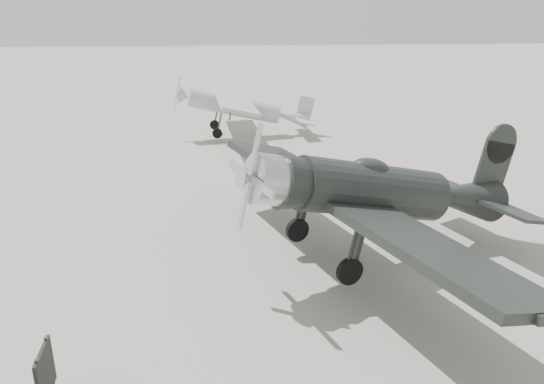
# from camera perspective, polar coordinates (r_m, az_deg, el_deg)

# --- Properties ---
(ground) EXTENTS (160.00, 160.00, 0.00)m
(ground) POSITION_cam_1_polar(r_m,az_deg,el_deg) (16.11, -0.88, -6.86)
(ground) COLOR #9C978A
(ground) RESTS_ON ground
(lowwing_monoplane) EXTENTS (9.24, 12.57, 4.10)m
(lowwing_monoplane) POSITION_cam_1_polar(r_m,az_deg,el_deg) (15.24, 11.84, -0.03)
(lowwing_monoplane) COLOR black
(lowwing_monoplane) RESTS_ON ground
(highwing_monoplane) EXTENTS (7.67, 10.80, 3.06)m
(highwing_monoplane) POSITION_cam_1_polar(r_m,az_deg,el_deg) (29.89, -3.45, 9.57)
(highwing_monoplane) COLOR #AEB1B4
(highwing_monoplane) RESTS_ON ground
(sign_board) EXTENTS (0.12, 0.98, 1.41)m
(sign_board) POSITION_cam_1_polar(r_m,az_deg,el_deg) (11.01, -23.21, -17.56)
(sign_board) COLOR #333333
(sign_board) RESTS_ON ground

